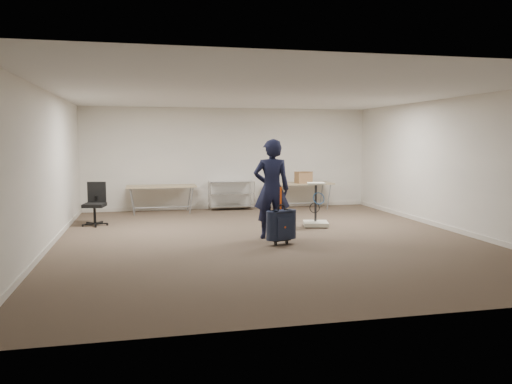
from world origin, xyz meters
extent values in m
plane|color=#463A2A|center=(0.00, 0.00, 0.00)|extent=(9.00, 9.00, 0.00)
plane|color=white|center=(0.00, 4.50, 1.40)|extent=(8.00, 0.00, 8.00)
plane|color=white|center=(0.00, -4.50, 1.40)|extent=(8.00, 0.00, 8.00)
plane|color=white|center=(-4.00, 0.00, 1.40)|extent=(0.00, 9.00, 9.00)
plane|color=white|center=(4.00, 0.00, 1.40)|extent=(0.00, 9.00, 9.00)
plane|color=silver|center=(0.00, 0.00, 2.80)|extent=(8.00, 8.00, 0.00)
cube|color=beige|center=(0.00, 4.49, 0.05)|extent=(8.00, 0.02, 0.10)
cube|color=beige|center=(-3.99, 0.00, 0.05)|extent=(0.02, 9.00, 0.10)
cube|color=beige|center=(3.99, 0.00, 0.05)|extent=(0.02, 9.00, 0.10)
cube|color=tan|center=(-1.90, 3.95, 0.71)|extent=(1.80, 0.75, 0.03)
cylinder|color=#919498|center=(-1.90, 3.95, 0.15)|extent=(1.50, 0.02, 0.02)
cylinder|color=#919498|center=(-2.65, 3.65, 0.35)|extent=(0.13, 0.04, 0.69)
cylinder|color=#919498|center=(-1.15, 3.65, 0.35)|extent=(0.13, 0.04, 0.69)
cylinder|color=#919498|center=(-2.65, 4.25, 0.35)|extent=(0.13, 0.04, 0.69)
cylinder|color=#919498|center=(-1.15, 4.25, 0.35)|extent=(0.13, 0.04, 0.69)
cube|color=tan|center=(1.90, 3.95, 0.71)|extent=(1.80, 0.75, 0.03)
cylinder|color=#919498|center=(1.90, 3.95, 0.15)|extent=(1.50, 0.02, 0.02)
cylinder|color=#919498|center=(1.15, 3.65, 0.35)|extent=(0.13, 0.04, 0.69)
cylinder|color=#919498|center=(2.65, 3.65, 0.35)|extent=(0.13, 0.04, 0.69)
cylinder|color=#919498|center=(1.15, 4.25, 0.35)|extent=(0.13, 0.04, 0.69)
cylinder|color=#919498|center=(2.65, 4.25, 0.35)|extent=(0.13, 0.04, 0.69)
cylinder|color=silver|center=(-0.60, 3.98, 0.40)|extent=(0.02, 0.02, 0.80)
cylinder|color=silver|center=(0.60, 3.98, 0.40)|extent=(0.02, 0.02, 0.80)
cylinder|color=silver|center=(-0.60, 4.42, 0.40)|extent=(0.02, 0.02, 0.80)
cylinder|color=silver|center=(0.60, 4.42, 0.40)|extent=(0.02, 0.02, 0.80)
cube|color=silver|center=(0.00, 4.20, 0.10)|extent=(1.20, 0.45, 0.02)
cube|color=silver|center=(0.00, 4.20, 0.45)|extent=(1.20, 0.45, 0.02)
cube|color=silver|center=(0.00, 4.20, 0.78)|extent=(1.20, 0.45, 0.01)
imported|color=black|center=(0.09, 0.07, 0.97)|extent=(0.76, 0.56, 1.94)
cube|color=#161B32|center=(0.12, -0.57, 0.37)|extent=(0.44, 0.33, 0.53)
cube|color=black|center=(0.11, -0.55, 0.09)|extent=(0.38, 0.26, 0.03)
cylinder|color=black|center=(0.00, -0.61, 0.04)|extent=(0.05, 0.08, 0.07)
cylinder|color=black|center=(0.23, -0.53, 0.04)|extent=(0.05, 0.08, 0.07)
torus|color=black|center=(0.12, -0.57, 0.67)|extent=(0.17, 0.07, 0.17)
cube|color=#FF520D|center=(0.11, -0.55, 0.86)|extent=(0.04, 0.02, 0.41)
cylinder|color=black|center=(-3.44, 2.33, 0.04)|extent=(0.59, 0.59, 0.09)
cylinder|color=black|center=(-3.44, 2.33, 0.25)|extent=(0.06, 0.06, 0.39)
cube|color=black|center=(-3.44, 2.33, 0.46)|extent=(0.53, 0.53, 0.08)
cube|color=black|center=(-3.40, 2.54, 0.74)|extent=(0.42, 0.14, 0.47)
cube|color=#BFB7A4|center=(1.38, 1.13, 0.06)|extent=(0.65, 0.65, 0.09)
cylinder|color=black|center=(1.17, 0.92, 0.02)|extent=(0.06, 0.06, 0.04)
cylinder|color=black|center=(1.38, 1.18, 0.53)|extent=(0.05, 0.05, 0.85)
cube|color=#BFB7A4|center=(1.38, 1.13, 0.96)|extent=(0.44, 0.40, 0.04)
torus|color=#2362B1|center=(1.43, 1.04, 0.64)|extent=(0.29, 0.17, 0.26)
cube|color=olive|center=(1.97, 3.86, 0.89)|extent=(0.46, 0.37, 0.32)
camera|label=1|loc=(-2.30, -9.29, 1.93)|focal=35.00mm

